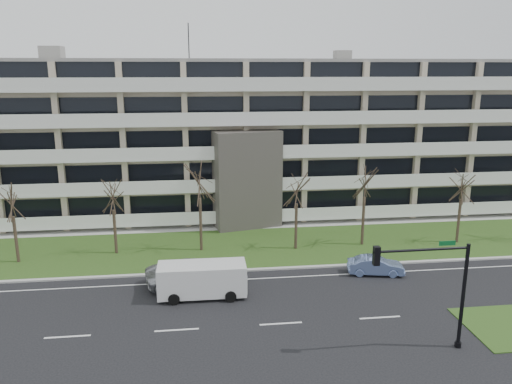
{
  "coord_description": "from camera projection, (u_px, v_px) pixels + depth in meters",
  "views": [
    {
      "loc": [
        -4.64,
        -25.95,
        14.48
      ],
      "look_at": [
        -0.23,
        10.0,
        5.45
      ],
      "focal_mm": 35.0,
      "sensor_mm": 36.0,
      "label": 1
    }
  ],
  "objects": [
    {
      "name": "silver_pickup",
      "position": [
        191.0,
        273.0,
        34.15
      ],
      "size": [
        6.5,
        3.86,
        1.69
      ],
      "primitive_type": "imported",
      "rotation": [
        0.0,
        0.0,
        1.75
      ],
      "color": "#B1B3B8",
      "rests_on": "ground"
    },
    {
      "name": "traffic_signal",
      "position": [
        434.0,
        281.0,
        25.47
      ],
      "size": [
        5.22,
        0.38,
        6.04
      ],
      "rotation": [
        0.0,
        0.0,
        0.01
      ],
      "color": "black",
      "rests_on": "ground"
    },
    {
      "name": "apartment_building",
      "position": [
        240.0,
        136.0,
        51.59
      ],
      "size": [
        60.5,
        15.1,
        18.75
      ],
      "color": "#C2AF97",
      "rests_on": "ground"
    },
    {
      "name": "tree_5",
      "position": [
        365.0,
        178.0,
        40.59
      ],
      "size": [
        3.72,
        3.72,
        7.44
      ],
      "color": "#382B21",
      "rests_on": "ground"
    },
    {
      "name": "blue_sedan",
      "position": [
        376.0,
        266.0,
        35.87
      ],
      "size": [
        4.17,
        2.12,
        1.31
      ],
      "primitive_type": "imported",
      "rotation": [
        0.0,
        0.0,
        1.38
      ],
      "color": "#7E9ADB",
      "rests_on": "ground"
    },
    {
      "name": "ground",
      "position": [
        281.0,
        324.0,
        29.04
      ],
      "size": [
        160.0,
        160.0,
        0.0
      ],
      "primitive_type": "plane",
      "color": "black",
      "rests_on": "ground"
    },
    {
      "name": "lane_edge_line",
      "position": [
        265.0,
        278.0,
        35.3
      ],
      "size": [
        90.0,
        0.12,
        0.01
      ],
      "primitive_type": "cube",
      "color": "white",
      "rests_on": "ground"
    },
    {
      "name": "tree_1",
      "position": [
        11.0,
        198.0,
        36.94
      ],
      "size": [
        3.29,
        3.29,
        6.57
      ],
      "color": "#382B21",
      "rests_on": "ground"
    },
    {
      "name": "tree_6",
      "position": [
        463.0,
        182.0,
        41.29
      ],
      "size": [
        3.41,
        3.41,
        6.83
      ],
      "color": "#382B21",
      "rests_on": "ground"
    },
    {
      "name": "curb",
      "position": [
        262.0,
        269.0,
        36.73
      ],
      "size": [
        90.0,
        0.35,
        0.12
      ],
      "primitive_type": "cube",
      "color": "#B2B2AD",
      "rests_on": "ground"
    },
    {
      "name": "sidewalk",
      "position": [
        247.0,
        226.0,
        46.85
      ],
      "size": [
        90.0,
        2.0,
        0.08
      ],
      "primitive_type": "cube",
      "color": "#B2B2AD",
      "rests_on": "ground"
    },
    {
      "name": "grass_verge",
      "position": [
        254.0,
        246.0,
        41.56
      ],
      "size": [
        90.0,
        10.0,
        0.06
      ],
      "primitive_type": "cube",
      "color": "#294D19",
      "rests_on": "ground"
    },
    {
      "name": "tree_3",
      "position": [
        199.0,
        177.0,
        39.23
      ],
      "size": [
        3.94,
        3.94,
        7.89
      ],
      "color": "#382B21",
      "rests_on": "ground"
    },
    {
      "name": "tree_2",
      "position": [
        112.0,
        193.0,
        38.8
      ],
      "size": [
        3.25,
        3.25,
        6.51
      ],
      "color": "#382B21",
      "rests_on": "ground"
    },
    {
      "name": "tree_4",
      "position": [
        297.0,
        186.0,
        39.77
      ],
      "size": [
        3.44,
        3.44,
        6.88
      ],
      "color": "#382B21",
      "rests_on": "ground"
    },
    {
      "name": "white_van",
      "position": [
        203.0,
        277.0,
        32.27
      ],
      "size": [
        5.72,
        2.42,
        2.2
      ],
      "rotation": [
        0.0,
        0.0,
        -0.01
      ],
      "color": "white",
      "rests_on": "ground"
    }
  ]
}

